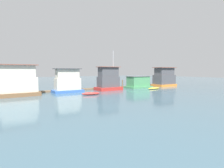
% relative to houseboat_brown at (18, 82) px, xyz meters
% --- Properties ---
extents(ground_plane, '(200.00, 200.00, 0.00)m').
position_rel_houseboat_brown_xyz_m(ground_plane, '(18.90, -0.30, -2.47)').
color(ground_plane, '#426070').
extents(dock_walkway, '(51.00, 1.49, 0.30)m').
position_rel_houseboat_brown_xyz_m(dock_walkway, '(18.90, 2.73, -2.32)').
color(dock_walkway, brown).
rests_on(dock_walkway, ground_plane).
extents(houseboat_brown, '(6.85, 4.13, 5.51)m').
position_rel_houseboat_brown_xyz_m(houseboat_brown, '(0.00, 0.00, 0.00)').
color(houseboat_brown, brown).
rests_on(houseboat_brown, ground_plane).
extents(houseboat_blue, '(6.00, 3.40, 4.89)m').
position_rel_houseboat_brown_xyz_m(houseboat_blue, '(9.02, 0.28, -0.34)').
color(houseboat_blue, '#3866B7').
rests_on(houseboat_blue, ground_plane).
extents(houseboat_red, '(5.80, 3.57, 9.05)m').
position_rel_houseboat_brown_xyz_m(houseboat_red, '(18.27, -0.74, -0.13)').
color(houseboat_red, red).
rests_on(houseboat_red, ground_plane).
extents(houseboat_green, '(6.53, 3.98, 3.08)m').
position_rel_houseboat_brown_xyz_m(houseboat_green, '(27.49, -0.65, -1.02)').
color(houseboat_green, '#4C9360').
rests_on(houseboat_green, ground_plane).
extents(houseboat_orange, '(6.62, 3.93, 5.41)m').
position_rel_houseboat_brown_xyz_m(houseboat_orange, '(37.41, -0.72, 0.00)').
color(houseboat_orange, orange).
rests_on(houseboat_orange, ground_plane).
extents(dinghy_red, '(3.55, 1.81, 0.49)m').
position_rel_houseboat_brown_xyz_m(dinghy_red, '(11.21, -5.89, -2.22)').
color(dinghy_red, red).
rests_on(dinghy_red, ground_plane).
extents(dinghy_yellow, '(3.85, 1.45, 0.39)m').
position_rel_houseboat_brown_xyz_m(dinghy_yellow, '(28.67, -4.98, -2.27)').
color(dinghy_yellow, yellow).
rests_on(dinghy_yellow, ground_plane).
extents(mooring_post_far_right, '(0.30, 0.30, 1.20)m').
position_rel_houseboat_brown_xyz_m(mooring_post_far_right, '(21.34, 1.74, -1.86)').
color(mooring_post_far_right, brown).
rests_on(mooring_post_far_right, ground_plane).
extents(mooring_post_near_left, '(0.31, 0.31, 2.08)m').
position_rel_houseboat_brown_xyz_m(mooring_post_near_left, '(24.14, 1.74, -1.43)').
color(mooring_post_near_left, brown).
rests_on(mooring_post_near_left, ground_plane).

